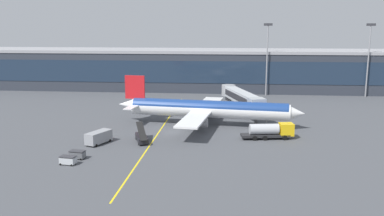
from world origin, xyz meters
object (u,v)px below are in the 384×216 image
at_px(fuel_tanker, 271,131).
at_px(lavatory_truck, 99,137).
at_px(belt_loader, 142,137).
at_px(baggage_cart_1, 77,154).
at_px(baggage_cart_0, 68,160).
at_px(main_airliner, 208,109).

distance_m(fuel_tanker, lavatory_truck, 35.11).
relative_size(fuel_tanker, belt_loader, 1.59).
xyz_separation_m(lavatory_truck, baggage_cart_1, (-0.86, -9.71, -0.64)).
height_order(fuel_tanker, belt_loader, belt_loader).
bearing_deg(baggage_cart_1, baggage_cart_0, -97.91).
bearing_deg(baggage_cart_0, belt_loader, 57.07).
distance_m(fuel_tanker, baggage_cart_1, 38.99).
bearing_deg(baggage_cart_1, main_airliner, 51.69).
height_order(fuel_tanker, lavatory_truck, fuel_tanker).
bearing_deg(belt_loader, baggage_cart_1, -128.22).
relative_size(fuel_tanker, lavatory_truck, 1.77).
height_order(main_airliner, lavatory_truck, main_airliner).
distance_m(fuel_tanker, baggage_cart_0, 40.82).
bearing_deg(fuel_tanker, belt_loader, -169.19).
bearing_deg(fuel_tanker, baggage_cart_1, -154.88).
height_order(main_airliner, baggage_cart_1, main_airliner).
distance_m(main_airliner, fuel_tanker, 17.57).
height_order(main_airliner, belt_loader, main_airliner).
distance_m(belt_loader, baggage_cart_0, 17.53).
xyz_separation_m(belt_loader, baggage_cart_1, (-9.09, -11.54, -0.21)).
relative_size(fuel_tanker, baggage_cart_0, 3.89).
distance_m(main_airliner, belt_loader, 20.21).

